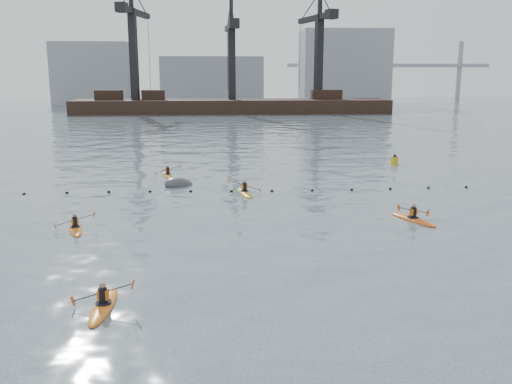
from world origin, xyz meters
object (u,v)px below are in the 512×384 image
kayaker_0 (104,305)px  kayaker_5 (168,175)px  kayaker_2 (75,228)px  mooring_buoy (179,185)px  nav_buoy (394,161)px  kayaker_3 (245,192)px  kayaker_4 (413,219)px

kayaker_0 → kayaker_5: bearing=92.0°
kayaker_2 → kayaker_5: bearing=60.1°
kayaker_0 → kayaker_5: size_ratio=1.02×
mooring_buoy → nav_buoy: (20.03, 8.92, 0.38)m
kayaker_2 → mooring_buoy: 13.15m
kayaker_3 → kayaker_5: bearing=120.6°
kayaker_5 → mooring_buoy: (1.27, -4.13, -0.10)m
kayaker_5 → mooring_buoy: kayaker_5 is taller
kayaker_4 → mooring_buoy: bearing=-61.8°
kayaker_0 → mooring_buoy: 22.88m
kayaker_3 → kayaker_2: bearing=-147.1°
mooring_buoy → nav_buoy: nav_buoy is taller
kayaker_2 → kayaker_4: (19.43, 0.70, 0.01)m
kayaker_3 → mooring_buoy: bearing=136.6°
kayaker_5 → kayaker_3: bearing=-66.0°
mooring_buoy → nav_buoy: size_ratio=2.01×
kayaker_5 → kayaker_4: bearing=-60.3°
kayaker_5 → nav_buoy: nav_buoy is taller
kayaker_0 → kayaker_4: (15.69, 11.33, 0.00)m
kayaker_0 → mooring_buoy: size_ratio=1.39×
nav_buoy → kayaker_2: bearing=-139.6°
kayaker_4 → kayaker_5: (-15.86, 15.65, -0.01)m
kayaker_3 → kayaker_4: kayaker_3 is taller
kayaker_3 → kayaker_4: size_ratio=1.01×
kayaker_2 → mooring_buoy: kayaker_2 is taller
kayaker_0 → kayaker_2: bearing=111.1°
kayaker_0 → nav_buoy: size_ratio=2.80×
kayaker_2 → kayaker_4: 19.45m
kayaker_3 → kayaker_5: kayaker_3 is taller
kayaker_2 → kayaker_3: size_ratio=0.91×
kayaker_2 → kayaker_4: kayaker_4 is taller
kayaker_4 → nav_buoy: 21.16m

